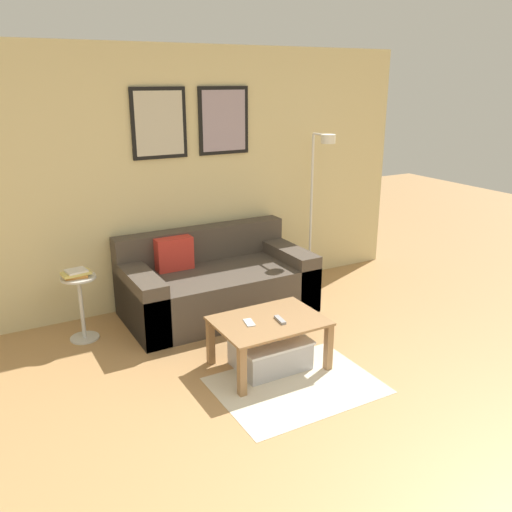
% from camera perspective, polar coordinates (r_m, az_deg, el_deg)
% --- Properties ---
extents(ground_plane, '(16.00, 16.00, 0.00)m').
position_cam_1_polar(ground_plane, '(3.38, 13.39, -23.77)').
color(ground_plane, tan).
extents(wall_back, '(5.60, 0.09, 2.55)m').
position_cam_1_polar(wall_back, '(5.48, -9.49, 8.02)').
color(wall_back, beige).
rests_on(wall_back, ground_plane).
extents(area_rug, '(1.21, 0.91, 0.01)m').
position_cam_1_polar(area_rug, '(4.27, 4.27, -13.40)').
color(area_rug, beige).
rests_on(area_rug, ground_plane).
extents(couch, '(1.82, 0.96, 0.79)m').
position_cam_1_polar(couch, '(5.40, -4.26, -3.00)').
color(couch, '#4C4238').
rests_on(couch, ground_plane).
extents(coffee_table, '(0.86, 0.62, 0.41)m').
position_cam_1_polar(coffee_table, '(4.36, 1.38, -7.62)').
color(coffee_table, '#997047').
rests_on(coffee_table, ground_plane).
extents(storage_bin, '(0.58, 0.46, 0.24)m').
position_cam_1_polar(storage_bin, '(4.45, 1.49, -10.11)').
color(storage_bin, '#B2B2B7').
rests_on(storage_bin, ground_plane).
extents(floor_lamp, '(0.27, 0.47, 1.69)m').
position_cam_1_polar(floor_lamp, '(5.92, 6.47, 5.62)').
color(floor_lamp, white).
rests_on(floor_lamp, ground_plane).
extents(side_table, '(0.30, 0.30, 0.60)m').
position_cam_1_polar(side_table, '(5.04, -17.95, -4.66)').
color(side_table, silver).
rests_on(side_table, ground_plane).
extents(book_stack, '(0.25, 0.19, 0.07)m').
position_cam_1_polar(book_stack, '(4.94, -18.41, -1.75)').
color(book_stack, '#D18438').
rests_on(book_stack, side_table).
extents(remote_control, '(0.06, 0.15, 0.02)m').
position_cam_1_polar(remote_control, '(4.31, 2.55, -6.72)').
color(remote_control, '#99999E').
rests_on(remote_control, coffee_table).
extents(cell_phone, '(0.09, 0.15, 0.01)m').
position_cam_1_polar(cell_phone, '(4.27, -0.72, -7.01)').
color(cell_phone, silver).
rests_on(cell_phone, coffee_table).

